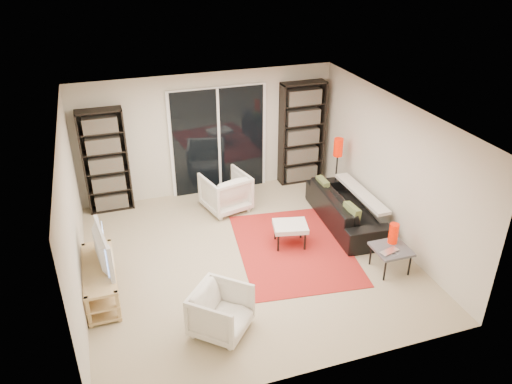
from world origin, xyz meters
TOP-DOWN VIEW (x-y plane):
  - floor at (0.00, 0.00)m, footprint 5.00×5.00m
  - wall_back at (0.00, 2.50)m, footprint 5.00×0.02m
  - wall_front at (0.00, -2.50)m, footprint 5.00×0.02m
  - wall_left at (-2.50, 0.00)m, footprint 0.02×5.00m
  - wall_right at (2.50, 0.00)m, footprint 0.02×5.00m
  - ceiling at (0.00, 0.00)m, footprint 5.00×5.00m
  - sliding_door at (0.20, 2.46)m, footprint 1.92×0.08m
  - bookshelf_left at (-1.95, 2.33)m, footprint 0.80×0.30m
  - bookshelf_right at (1.90, 2.33)m, footprint 0.90×0.30m
  - tv_stand at (-2.27, -0.24)m, footprint 0.44×1.37m
  - tv at (-2.25, -0.24)m, footprint 0.25×0.98m
  - rug at (0.81, -0.02)m, footprint 2.08×2.64m
  - sofa at (2.01, 0.46)m, footprint 0.93×2.10m
  - armchair_back at (0.10, 1.64)m, footprint 0.94×0.96m
  - armchair_front at (-0.82, -1.49)m, footprint 0.98×0.98m
  - ottoman at (0.79, 0.12)m, footprint 0.64×0.56m
  - side_table at (1.99, -1.01)m, footprint 0.54×0.54m
  - laptop at (1.91, -1.14)m, footprint 0.35×0.27m
  - table_lamp at (2.09, -0.88)m, footprint 0.15×0.15m
  - floor_lamp at (2.21, 1.34)m, footprint 0.19×0.19m

SIDE VIEW (x-z plane):
  - floor at x=0.00m, z-range 0.00..0.00m
  - rug at x=0.81m, z-range 0.00..0.01m
  - tv_stand at x=-2.27m, z-range 0.01..0.51m
  - sofa at x=2.01m, z-range 0.00..0.60m
  - armchair_front at x=-0.82m, z-range 0.00..0.64m
  - ottoman at x=0.79m, z-range 0.14..0.54m
  - side_table at x=1.99m, z-range 0.16..0.56m
  - armchair_back at x=0.10m, z-range 0.00..0.72m
  - laptop at x=1.91m, z-range 0.40..0.42m
  - table_lamp at x=2.09m, z-range 0.40..0.73m
  - tv at x=-2.25m, z-range 0.50..1.06m
  - floor_lamp at x=2.21m, z-range 0.32..1.60m
  - bookshelf_left at x=-1.95m, z-range 0.00..1.95m
  - sliding_door at x=0.20m, z-range -0.03..2.13m
  - bookshelf_right at x=1.90m, z-range 0.00..2.10m
  - wall_back at x=0.00m, z-range 0.00..2.40m
  - wall_front at x=0.00m, z-range 0.00..2.40m
  - wall_left at x=-2.50m, z-range 0.00..2.40m
  - wall_right at x=2.50m, z-range 0.00..2.40m
  - ceiling at x=0.00m, z-range 2.39..2.41m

